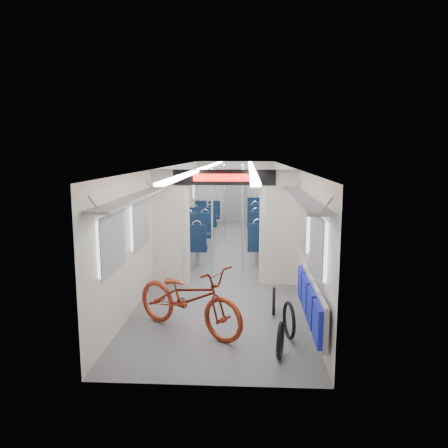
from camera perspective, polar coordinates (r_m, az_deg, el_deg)
name	(u,v)px	position (r m, az deg, el deg)	size (l,w,h in m)	color
carriage	(228,200)	(10.41, 0.56, 3.10)	(12.00, 12.02, 2.31)	#515456
bicycle	(189,298)	(6.54, -4.63, -9.60)	(0.68, 1.95, 1.03)	maroon
flip_bench	(311,301)	(6.31, 11.26, -9.84)	(0.12, 2.16, 0.57)	gray
bike_hoop_a	(280,342)	(5.85, 7.36, -15.09)	(0.49, 0.49, 0.05)	black
bike_hoop_b	(289,322)	(6.44, 8.48, -12.54)	(0.54, 0.54, 0.05)	black
bike_hoop_c	(274,303)	(7.28, 6.53, -10.19)	(0.47, 0.47, 0.05)	black
seat_bay_near_left	(192,236)	(11.11, -4.17, -1.53)	(0.91, 2.07, 1.10)	#0B1A34
seat_bay_near_right	(266,235)	(11.17, 5.49, -1.43)	(0.93, 2.15, 1.12)	#0B1A34
seat_bay_far_left	(205,217)	(14.42, -2.49, 0.94)	(0.88, 1.95, 1.06)	#0B1A34
seat_bay_far_right	(262,215)	(14.49, 4.95, 1.14)	(0.96, 2.31, 1.17)	#0B1A34
stanchion_near_left	(212,222)	(9.38, -1.57, 0.24)	(0.04, 0.04, 2.30)	silver
stanchion_near_right	(243,225)	(9.04, 2.47, -0.11)	(0.04, 0.04, 2.30)	silver
stanchion_far_left	(224,204)	(12.77, 0.02, 2.68)	(0.04, 0.04, 2.30)	silver
stanchion_far_right	(242,205)	(12.53, 2.38, 2.54)	(0.04, 0.04, 2.30)	silver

